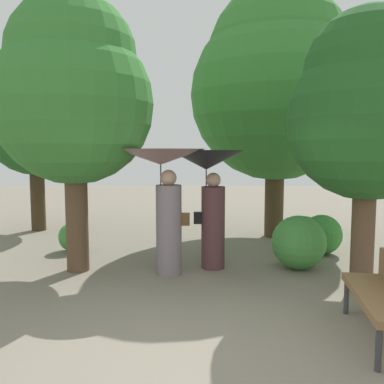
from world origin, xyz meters
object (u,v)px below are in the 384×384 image
at_px(tree_near_left, 35,116).
at_px(tree_near_right, 276,82).
at_px(person_left, 164,181).
at_px(tree_mid_left, 73,90).
at_px(person_right, 208,180).
at_px(tree_mid_right, 368,105).

relative_size(tree_near_left, tree_near_right, 0.76).
distance_m(tree_near_left, tree_near_right, 5.90).
relative_size(person_left, tree_mid_left, 0.45).
height_order(person_left, tree_mid_left, tree_mid_left).
xyz_separation_m(person_right, tree_mid_right, (2.23, -0.98, 1.13)).
bearing_deg(tree_near_left, tree_mid_left, -59.23).
distance_m(tree_near_left, tree_mid_left, 4.03).
bearing_deg(tree_mid_right, person_right, 156.30).
relative_size(tree_near_right, tree_mid_left, 1.27).
relative_size(person_left, tree_near_right, 0.36).
bearing_deg(tree_near_right, person_left, -127.34).
height_order(tree_near_left, tree_near_right, tree_near_right).
distance_m(person_left, tree_near_right, 4.32).
distance_m(tree_near_right, tree_mid_left, 4.78).
height_order(person_right, tree_near_left, tree_near_left).
bearing_deg(tree_mid_right, tree_mid_left, 170.09).
xyz_separation_m(tree_near_left, tree_mid_right, (6.48, -4.24, -0.23)).
relative_size(tree_near_left, tree_mid_right, 1.09).
height_order(person_left, tree_near_left, tree_near_left).
distance_m(tree_near_left, tree_mid_right, 7.74).
bearing_deg(tree_mid_right, tree_near_right, 100.02).
distance_m(person_right, tree_mid_left, 2.64).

